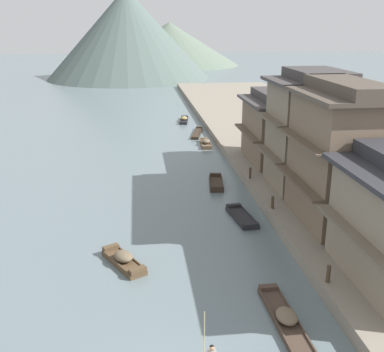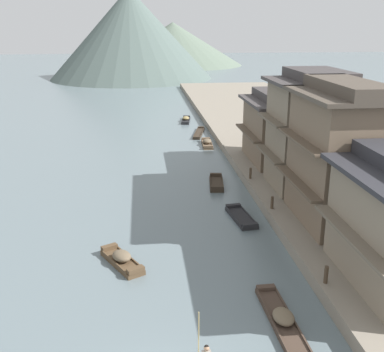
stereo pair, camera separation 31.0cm
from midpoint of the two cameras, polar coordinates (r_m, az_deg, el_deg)
riverbank_right at (r=47.93m, az=14.71°, el=2.73°), size 18.00×110.00×0.73m
boat_moored_nearest at (r=26.24m, az=-8.68°, el=-10.09°), size 2.56×3.53×0.78m
boat_moored_second at (r=55.95m, az=0.47°, el=5.23°), size 2.12×5.81×0.35m
boat_moored_third at (r=31.87m, az=5.82°, el=-5.00°), size 1.60×3.88×0.42m
boat_moored_far at (r=63.34m, az=-1.13°, el=6.88°), size 1.64×4.47×0.72m
boat_midriver_drifting at (r=38.19m, az=2.73°, el=-0.89°), size 1.52×3.68×0.51m
boat_midriver_upstream at (r=50.66m, az=1.52°, el=4.03°), size 1.25×3.98×0.75m
boat_upstream_distant at (r=21.78m, az=11.02°, el=-16.91°), size 1.17×5.64×0.70m
house_waterfront_second at (r=29.86m, az=17.51°, el=2.56°), size 5.75×7.72×8.74m
house_waterfront_tall at (r=35.92m, az=14.39°, el=5.39°), size 7.11×6.20×8.74m
house_waterfront_narrow at (r=42.61m, az=9.74°, el=5.84°), size 5.35×8.22×6.14m
mooring_post_dock_near at (r=23.75m, az=15.93°, el=-11.43°), size 0.20×0.20×0.89m
mooring_post_dock_mid at (r=31.89m, az=9.53°, el=-3.18°), size 0.20×0.20×0.85m
mooring_post_dock_far at (r=37.73m, az=6.87°, el=0.36°), size 0.20×0.20×0.89m
hill_far_west at (r=152.52m, az=-2.84°, el=15.81°), size 43.51×43.51×12.96m
hill_far_centre at (r=115.74m, az=-8.00°, el=16.78°), size 38.39×38.39×20.41m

